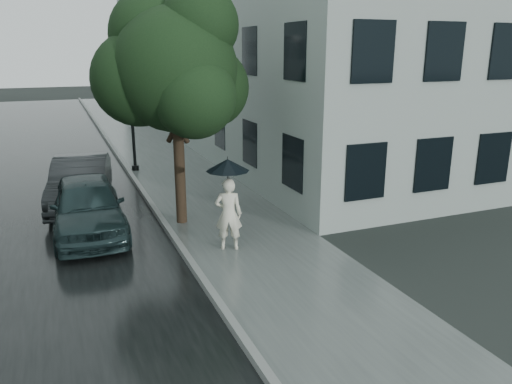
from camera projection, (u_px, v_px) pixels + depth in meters
name	position (u px, v px, depth m)	size (l,w,h in m)	color
ground	(272.00, 271.00, 10.88)	(120.00, 120.00, 0.00)	black
sidewalk	(166.00, 160.00, 21.65)	(3.50, 60.00, 0.01)	slate
kerb_near	(122.00, 162.00, 20.97)	(0.15, 60.00, 0.15)	slate
asphalt_road	(32.00, 171.00, 19.73)	(6.85, 60.00, 0.00)	black
building_near	(223.00, 52.00, 28.97)	(7.02, 36.00, 9.00)	gray
pedestrian	(229.00, 214.00, 11.87)	(0.64, 0.42, 1.76)	beige
umbrella	(228.00, 165.00, 11.55)	(1.09, 1.09, 1.33)	black
street_tree	(174.00, 68.00, 12.93)	(4.21, 3.83, 6.26)	#332619
lamp_post	(126.00, 95.00, 19.03)	(0.85, 0.34, 5.22)	black
car_near	(87.00, 206.00, 12.93)	(1.77, 4.41, 1.50)	#1B2D2E
car_far	(81.00, 182.00, 15.23)	(1.58, 4.52, 1.49)	#232628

